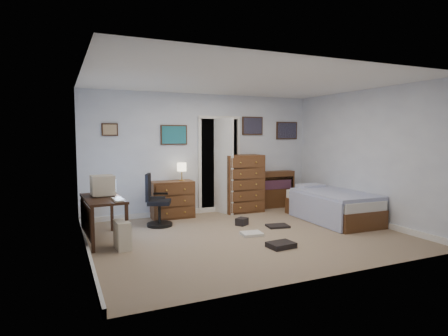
# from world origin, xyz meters

# --- Properties ---
(floor) EXTENTS (5.00, 4.00, 0.02)m
(floor) POSITION_xyz_m (0.00, 0.00, -0.01)
(floor) COLOR #87705D
(floor) RESTS_ON ground
(computer_desk) EXTENTS (0.62, 1.21, 0.68)m
(computer_desk) POSITION_xyz_m (-2.28, 0.63, 0.53)
(computer_desk) COLOR #331D11
(computer_desk) RESTS_ON floor
(crt_monitor) EXTENTS (0.37, 0.35, 0.33)m
(crt_monitor) POSITION_xyz_m (-2.18, 0.78, 0.85)
(crt_monitor) COLOR beige
(crt_monitor) RESTS_ON computer_desk
(keyboard) EXTENTS (0.16, 0.37, 0.02)m
(keyboard) POSITION_xyz_m (-2.02, 0.28, 0.69)
(keyboard) COLOR beige
(keyboard) RESTS_ON computer_desk
(pc_tower) EXTENTS (0.21, 0.39, 0.41)m
(pc_tower) POSITION_xyz_m (-2.00, 0.08, 0.20)
(pc_tower) COLOR beige
(pc_tower) RESTS_ON floor
(office_chair) EXTENTS (0.60, 0.60, 0.96)m
(office_chair) POSITION_xyz_m (-1.22, 1.23, 0.37)
(office_chair) COLOR black
(office_chair) RESTS_ON floor
(media_stack) EXTENTS (0.15, 0.15, 0.72)m
(media_stack) POSITION_xyz_m (-2.32, 2.20, 0.36)
(media_stack) COLOR maroon
(media_stack) RESTS_ON floor
(low_dresser) EXTENTS (0.84, 0.44, 0.74)m
(low_dresser) POSITION_xyz_m (-0.76, 1.77, 0.37)
(low_dresser) COLOR brown
(low_dresser) RESTS_ON floor
(table_lamp) EXTENTS (0.19, 0.19, 0.36)m
(table_lamp) POSITION_xyz_m (-0.56, 1.77, 1.00)
(table_lamp) COLOR gold
(table_lamp) RESTS_ON low_dresser
(doorway) EXTENTS (0.96, 1.12, 2.05)m
(doorway) POSITION_xyz_m (0.35, 2.27, 1.00)
(doorway) COLOR black
(doorway) RESTS_ON floor
(tall_dresser) EXTENTS (0.86, 0.53, 1.23)m
(tall_dresser) POSITION_xyz_m (0.79, 1.75, 0.61)
(tall_dresser) COLOR brown
(tall_dresser) RESTS_ON floor
(headboard_bookcase) EXTENTS (0.93, 0.27, 0.83)m
(headboard_bookcase) POSITION_xyz_m (1.67, 1.86, 0.44)
(headboard_bookcase) COLOR brown
(headboard_bookcase) RESTS_ON floor
(bed) EXTENTS (1.06, 1.91, 0.62)m
(bed) POSITION_xyz_m (1.99, 0.30, 0.29)
(bed) COLOR brown
(bed) RESTS_ON floor
(wall_posters) EXTENTS (4.38, 0.04, 0.60)m
(wall_posters) POSITION_xyz_m (0.57, 1.98, 1.75)
(wall_posters) COLOR #331E11
(wall_posters) RESTS_ON floor
(floor_clutter) EXTENTS (1.08, 1.74, 0.13)m
(floor_clutter) POSITION_xyz_m (0.26, -0.12, 0.04)
(floor_clutter) COLOR silver
(floor_clutter) RESTS_ON floor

